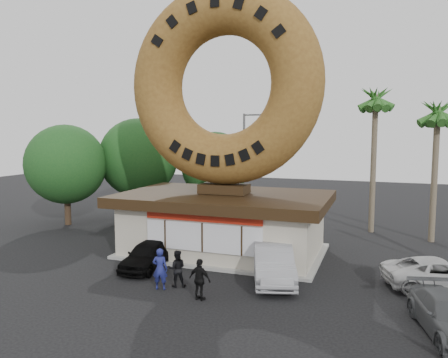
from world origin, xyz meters
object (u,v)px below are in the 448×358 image
person_center (177,268)px  person_right (200,280)px  donut_shop (224,221)px  person_left (160,269)px  car_white (439,273)px  giant_donut (224,85)px  car_black (147,255)px  street_lamp (246,160)px  car_silver (273,263)px

person_center → person_right: 1.85m
donut_shop → person_center: (-0.08, -5.70, -0.97)m
person_left → car_white: person_left is taller
giant_donut → car_white: size_ratio=2.29×
giant_donut → donut_shop: bearing=-90.0°
person_center → person_right: bearing=120.7°
giant_donut → car_black: (-2.57, -3.94, -8.42)m
donut_shop → person_center: size_ratio=7.02×
giant_donut → street_lamp: (-1.86, 10.00, -4.60)m
car_black → car_white: size_ratio=0.84×
donut_shop → car_silver: size_ratio=2.31×
person_left → car_black: size_ratio=0.46×
giant_donut → car_white: giant_donut is taller
car_silver → car_white: 7.02m
person_right → car_black: size_ratio=0.43×
person_center → car_white: person_center is taller
person_left → car_white: 11.85m
giant_donut → car_black: bearing=-123.1°
person_center → person_right: (1.52, -1.05, 0.04)m
person_left → giant_donut: bearing=-108.7°
person_center → person_right: person_right is taller
person_center → street_lamp: bearing=-108.2°
giant_donut → car_black: 9.64m
street_lamp → car_silver: street_lamp is taller
person_left → person_center: person_left is taller
donut_shop → street_lamp: (-1.86, 10.02, 2.72)m
street_lamp → giant_donut: bearing=-79.5°
giant_donut → car_silver: giant_donut is taller
street_lamp → person_right: size_ratio=4.80×
car_black → car_silver: bearing=-0.5°
donut_shop → street_lamp: bearing=100.5°
person_center → car_black: size_ratio=0.41×
person_left → car_silver: bearing=-159.8°
donut_shop → street_lamp: 10.54m
person_center → car_silver: bearing=-173.3°
person_left → person_center: size_ratio=1.11×
car_black → car_silver: size_ratio=0.80×
person_right → car_black: 4.91m
person_left → street_lamp: bearing=-98.7°
giant_donut → person_left: bearing=-95.6°
person_center → car_silver: size_ratio=0.33×
person_right → car_black: bearing=-23.8°
donut_shop → car_silver: donut_shop is taller
donut_shop → car_black: 4.82m
donut_shop → person_left: size_ratio=6.31×
street_lamp → car_silver: bearing=-68.0°
giant_donut → person_left: giant_donut is taller
donut_shop → person_right: (1.44, -6.76, -0.93)m
giant_donut → street_lamp: 11.16m
donut_shop → giant_donut: bearing=90.0°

